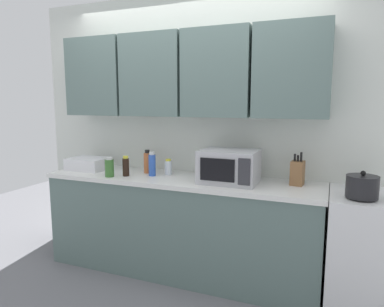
# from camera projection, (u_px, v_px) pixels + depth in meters

# --- Properties ---
(wall_back_with_cabinets) EXTENTS (3.40, 0.38, 2.60)m
(wall_back_with_cabinets) POSITION_uv_depth(u_px,v_px,m) (189.00, 102.00, 3.27)
(wall_back_with_cabinets) COLOR silver
(wall_back_with_cabinets) RESTS_ON ground_plane
(counter_run) EXTENTS (2.53, 0.63, 0.90)m
(counter_run) POSITION_uv_depth(u_px,v_px,m) (180.00, 225.00, 3.22)
(counter_run) COLOR slate
(counter_run) RESTS_ON ground_plane
(stove_range) EXTENTS (0.76, 0.64, 0.91)m
(stove_range) POSITION_uv_depth(u_px,v_px,m) (381.00, 255.00, 2.59)
(stove_range) COLOR silver
(stove_range) RESTS_ON ground_plane
(kettle) EXTENTS (0.22, 0.22, 0.19)m
(kettle) POSITION_uv_depth(u_px,v_px,m) (362.00, 186.00, 2.44)
(kettle) COLOR black
(kettle) RESTS_ON stove_range
(microwave) EXTENTS (0.48, 0.37, 0.28)m
(microwave) POSITION_uv_depth(u_px,v_px,m) (229.00, 166.00, 2.94)
(microwave) COLOR #B7B7BC
(microwave) RESTS_ON counter_run
(dish_rack) EXTENTS (0.38, 0.30, 0.12)m
(dish_rack) POSITION_uv_depth(u_px,v_px,m) (89.00, 164.00, 3.52)
(dish_rack) COLOR silver
(dish_rack) RESTS_ON counter_run
(knife_block) EXTENTS (0.11, 0.13, 0.28)m
(knife_block) POSITION_uv_depth(u_px,v_px,m) (297.00, 173.00, 2.86)
(knife_block) COLOR brown
(knife_block) RESTS_ON counter_run
(bottle_green_oil) EXTENTS (0.08, 0.08, 0.18)m
(bottle_green_oil) POSITION_uv_depth(u_px,v_px,m) (109.00, 167.00, 3.18)
(bottle_green_oil) COLOR #386B2D
(bottle_green_oil) RESTS_ON counter_run
(bottle_clear_tall) EXTENTS (0.07, 0.07, 0.15)m
(bottle_clear_tall) POSITION_uv_depth(u_px,v_px,m) (168.00, 167.00, 3.27)
(bottle_clear_tall) COLOR silver
(bottle_clear_tall) RESTS_ON counter_run
(bottle_blue_cleaner) EXTENTS (0.07, 0.07, 0.23)m
(bottle_blue_cleaner) POSITION_uv_depth(u_px,v_px,m) (152.00, 164.00, 3.22)
(bottle_blue_cleaner) COLOR #2D56B7
(bottle_blue_cleaner) RESTS_ON counter_run
(bottle_soy_dark) EXTENTS (0.06, 0.06, 0.19)m
(bottle_soy_dark) POSITION_uv_depth(u_px,v_px,m) (126.00, 166.00, 3.21)
(bottle_soy_dark) COLOR black
(bottle_soy_dark) RESTS_ON counter_run
(bottle_spice_jar) EXTENTS (0.07, 0.07, 0.23)m
(bottle_spice_jar) POSITION_uv_depth(u_px,v_px,m) (147.00, 162.00, 3.35)
(bottle_spice_jar) COLOR #BC6638
(bottle_spice_jar) RESTS_ON counter_run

